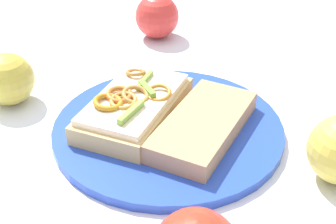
# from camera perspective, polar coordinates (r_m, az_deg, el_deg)

# --- Properties ---
(ground_plane) EXTENTS (2.00, 2.00, 0.00)m
(ground_plane) POSITION_cam_1_polar(r_m,az_deg,el_deg) (0.63, 0.00, -2.45)
(ground_plane) COLOR silver
(ground_plane) RESTS_ON ground
(plate) EXTENTS (0.30, 0.30, 0.01)m
(plate) POSITION_cam_1_polar(r_m,az_deg,el_deg) (0.63, 0.00, -2.00)
(plate) COLOR blue
(plate) RESTS_ON ground_plane
(sandwich) EXTENTS (0.20, 0.18, 0.04)m
(sandwich) POSITION_cam_1_polar(r_m,az_deg,el_deg) (0.63, -4.01, 0.72)
(sandwich) COLOR tan
(sandwich) RESTS_ON plate
(bread_slice_side) EXTENTS (0.19, 0.16, 0.02)m
(bread_slice_side) POSITION_cam_1_polar(r_m,az_deg,el_deg) (0.60, 4.15, -1.58)
(bread_slice_side) COLOR tan
(bread_slice_side) RESTS_ON plate
(apple_1) EXTENTS (0.09, 0.09, 0.08)m
(apple_1) POSITION_cam_1_polar(r_m,az_deg,el_deg) (0.88, -1.30, 11.17)
(apple_1) COLOR red
(apple_1) RESTS_ON ground_plane
(apple_5) EXTENTS (0.08, 0.08, 0.07)m
(apple_5) POSITION_cam_1_polar(r_m,az_deg,el_deg) (0.71, -18.31, 3.71)
(apple_5) COLOR gold
(apple_5) RESTS_ON ground_plane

